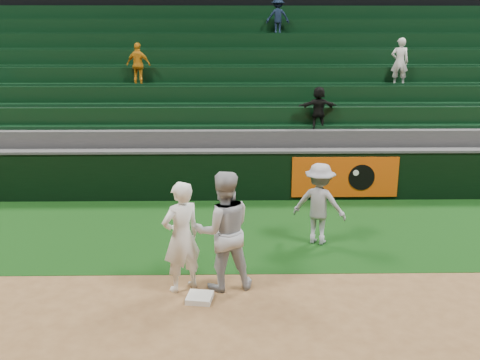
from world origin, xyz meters
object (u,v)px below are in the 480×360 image
(first_baseman, at_px, (181,237))
(baserunner, at_px, (223,231))
(first_base, at_px, (200,298))
(base_coach, at_px, (319,204))

(first_baseman, relative_size, baserunner, 0.93)
(first_base, height_order, first_baseman, first_baseman)
(first_base, distance_m, first_baseman, 0.99)
(first_base, relative_size, first_baseman, 0.21)
(first_baseman, relative_size, base_coach, 1.13)
(base_coach, bearing_deg, first_baseman, 59.74)
(first_base, relative_size, base_coach, 0.24)
(first_base, xyz_separation_m, baserunner, (0.37, 0.45, 0.94))
(first_base, distance_m, base_coach, 3.28)
(first_baseman, xyz_separation_m, baserunner, (0.66, 0.07, 0.07))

